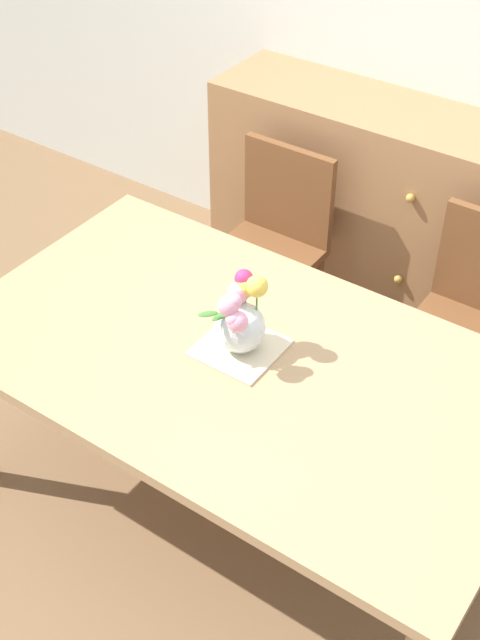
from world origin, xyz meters
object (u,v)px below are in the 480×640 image
at_px(dining_table, 242,374).
at_px(dresser, 365,209).
at_px(chair_left, 273,237).
at_px(flower_vase, 240,318).
at_px(chair_right, 473,315).

height_order(dining_table, dresser, dresser).
bearing_deg(dresser, chair_left, -113.81).
xyz_separation_m(dining_table, flower_vase, (-0.03, 0.03, 0.21)).
distance_m(dining_table, flower_vase, 0.21).
bearing_deg(chair_left, dresser, -113.81).
xyz_separation_m(chair_left, chair_right, (0.90, 0.00, 0.00)).
xyz_separation_m(chair_right, dresser, (-0.70, 0.45, -0.02)).
relative_size(chair_left, dresser, 0.64).
height_order(chair_right, dresser, dresser).
distance_m(chair_left, dresser, 0.49).
xyz_separation_m(dining_table, dresser, (-0.25, 1.33, -0.16)).
bearing_deg(dining_table, dresser, 100.74).
bearing_deg(dresser, dining_table, -79.26).
distance_m(dining_table, chair_right, 1.00).
xyz_separation_m(chair_left, dresser, (0.20, 0.45, -0.02)).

